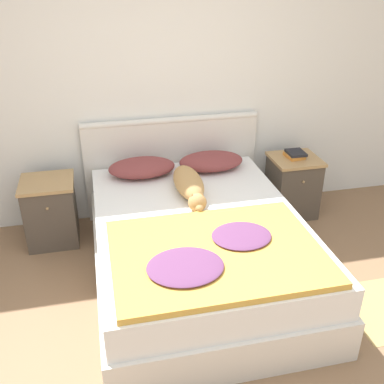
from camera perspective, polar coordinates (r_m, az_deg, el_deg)
The scene contains 11 objects.
ground_plane at distance 2.88m, azimuth 4.25°, elevation -22.68°, with size 16.00×16.00×0.00m, color #896647.
wall_back at distance 4.04m, azimuth -4.00°, elevation 13.98°, with size 9.00×0.06×2.55m.
bed at distance 3.43m, azimuth 0.77°, elevation -7.08°, with size 1.53×2.08×0.53m.
headboard at distance 4.23m, azimuth -2.56°, elevation 3.54°, with size 1.61×0.06×0.96m.
nightstand_left at distance 4.04m, azimuth -17.47°, elevation -2.34°, with size 0.44×0.43×0.58m.
nightstand_right at distance 4.39m, azimuth 12.63°, elevation 0.80°, with size 0.44×0.43×0.58m.
pillow_left at distance 3.92m, azimuth -6.39°, elevation 3.11°, with size 0.58×0.36×0.15m.
pillow_right at distance 4.02m, azimuth 2.43°, elevation 3.93°, with size 0.58×0.36×0.15m.
quilt at distance 2.86m, azimuth 2.95°, elevation -7.66°, with size 1.33×1.00×0.08m.
dog at distance 3.57m, azimuth -0.34°, elevation 0.96°, with size 0.22×0.78×0.17m.
book_stack at distance 4.28m, azimuth 12.95°, elevation 4.69°, with size 0.17×0.19×0.06m.
Camera 1 is at (-0.60, -1.76, 2.20)m, focal length 42.00 mm.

